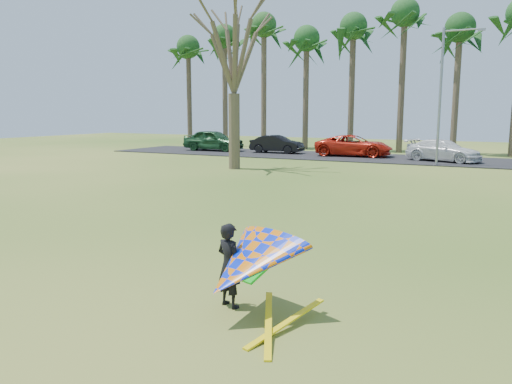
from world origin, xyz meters
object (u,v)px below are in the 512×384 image
at_px(car_0, 213,140).
at_px(car_2, 354,146).
at_px(car_1, 277,144).
at_px(streetlight, 443,90).
at_px(kite_flyer, 245,265).
at_px(car_3, 443,150).
at_px(bare_tree_left, 234,43).

xyz_separation_m(car_0, car_2, (11.69, 0.14, -0.10)).
relative_size(car_0, car_1, 1.21).
bearing_deg(streetlight, kite_flyer, -89.55).
distance_m(car_2, kite_flyer, 29.17).
xyz_separation_m(car_3, kite_flyer, (0.26, -27.36, 0.09)).
distance_m(car_1, car_2, 6.09).
bearing_deg(car_1, streetlight, -107.07).
bearing_deg(car_0, kite_flyer, -148.74).
bearing_deg(car_2, bare_tree_left, 154.97).
bearing_deg(kite_flyer, streetlight, 90.45).
relative_size(streetlight, car_1, 1.94).
bearing_deg(car_1, car_0, 91.28).
height_order(bare_tree_left, car_0, bare_tree_left).
bearing_deg(bare_tree_left, car_2, 69.56).
bearing_deg(car_3, car_1, 103.58).
bearing_deg(bare_tree_left, streetlight, 34.57).
bearing_deg(car_2, car_3, -104.52).
xyz_separation_m(car_0, kite_flyer, (18.15, -28.30, -0.07)).
distance_m(bare_tree_left, car_3, 15.09).
height_order(bare_tree_left, kite_flyer, bare_tree_left).
relative_size(car_2, kite_flyer, 2.26).
distance_m(streetlight, car_3, 4.41).
distance_m(bare_tree_left, streetlight, 12.58).
bearing_deg(car_1, bare_tree_left, -169.34).
bearing_deg(streetlight, car_1, 163.98).
height_order(streetlight, car_0, streetlight).
distance_m(car_3, kite_flyer, 27.36).
relative_size(streetlight, kite_flyer, 3.35).
xyz_separation_m(streetlight, car_1, (-12.35, 3.54, -3.72)).
relative_size(car_2, car_3, 1.14).
height_order(bare_tree_left, streetlight, bare_tree_left).
bearing_deg(car_3, streetlight, -159.45).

